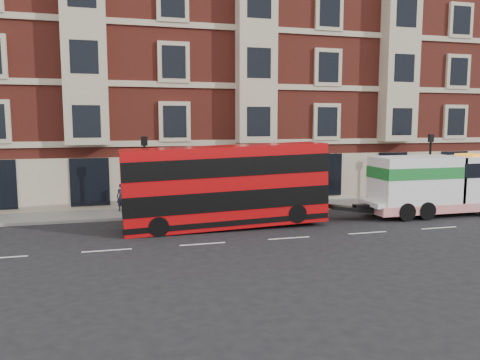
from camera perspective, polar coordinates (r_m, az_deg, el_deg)
name	(u,v)px	position (r m, az deg, el deg)	size (l,w,h in m)	color
ground	(289,238)	(21.58, 6.00, -7.07)	(120.00, 120.00, 0.00)	black
sidewalk	(245,208)	(28.53, 0.57, -3.42)	(90.00, 3.00, 0.15)	slate
victorian_terrace	(224,57)	(35.78, -1.97, 14.75)	(45.00, 12.00, 20.40)	maroon
lamp_post_west	(145,170)	(25.89, -11.52, 1.19)	(0.35, 0.15, 4.35)	black
lamp_post_east	(430,163)	(32.43, 22.13, 1.96)	(0.35, 0.15, 4.35)	black
double_decker_bus	(226,185)	(23.23, -1.78, -0.58)	(10.11, 2.32, 4.09)	#B40A0C
tow_truck	(433,184)	(28.55, 22.48, -0.46)	(8.09, 2.39, 3.37)	white
pedestrian	(122,197)	(27.83, -14.23, -2.05)	(0.59, 0.39, 1.62)	#1D1A35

